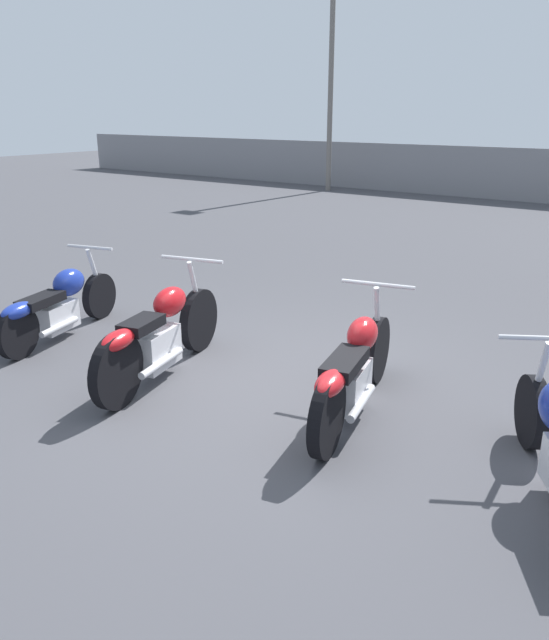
% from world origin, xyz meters
% --- Properties ---
extents(ground_plane, '(60.00, 60.00, 0.00)m').
position_xyz_m(ground_plane, '(0.00, 0.00, 0.00)').
color(ground_plane, '#424247').
extents(light_pole_right, '(0.70, 0.35, 6.35)m').
position_xyz_m(light_pole_right, '(-7.44, 13.15, 3.83)').
color(light_pole_right, slate).
rests_on(light_pole_right, ground_plane).
extents(motorcycle_slot_0, '(0.82, 1.94, 0.93)m').
position_xyz_m(motorcycle_slot_0, '(-2.73, -0.31, 0.39)').
color(motorcycle_slot_0, black).
rests_on(motorcycle_slot_0, ground_plane).
extents(motorcycle_slot_1, '(0.83, 2.11, 1.04)m').
position_xyz_m(motorcycle_slot_1, '(-1.00, -0.42, 0.43)').
color(motorcycle_slot_1, black).
rests_on(motorcycle_slot_1, ground_plane).
extents(motorcycle_slot_2, '(0.78, 2.07, 1.00)m').
position_xyz_m(motorcycle_slot_2, '(0.90, -0.04, 0.41)').
color(motorcycle_slot_2, black).
rests_on(motorcycle_slot_2, ground_plane).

